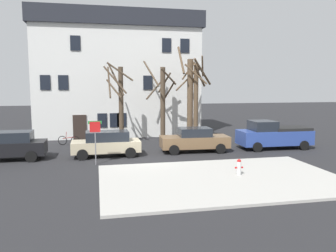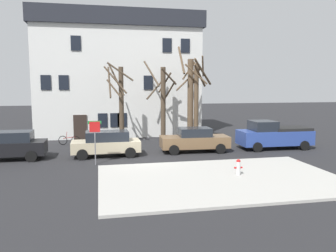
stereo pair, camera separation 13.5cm
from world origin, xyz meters
name	(u,v)px [view 2 (the right image)]	position (x,y,z in m)	size (l,w,h in m)	color
ground_plane	(143,160)	(0.00, 0.00, 0.00)	(120.00, 120.00, 0.00)	#262628
sidewalk_slab	(221,179)	(3.17, -5.01, 0.06)	(11.72, 7.47, 0.12)	#B7B5AD
building_main	(118,74)	(-0.71, 12.27, 5.59)	(15.00, 6.95, 11.04)	white
tree_bare_near	(120,101)	(-0.94, 6.21, 3.39)	(2.22, 2.25, 6.29)	#4C3D2D
tree_bare_mid	(163,100)	(2.61, 7.26, 3.37)	(2.63, 2.91, 6.57)	#4C3D2D
tree_bare_far	(191,96)	(4.79, 6.38, 3.70)	(2.64, 2.57, 7.71)	brown
tree_bare_end	(196,98)	(5.15, 6.29, 3.51)	(2.33, 2.76, 6.89)	brown
car_black_wagon	(7,145)	(-8.18, 1.86, 0.92)	(4.63, 2.03, 1.76)	black
car_beige_wagon	(106,143)	(-2.15, 1.73, 0.86)	(4.38, 1.97, 1.64)	#C6B793
car_brown_sedan	(195,140)	(3.85, 1.99, 0.84)	(4.76, 2.16, 1.67)	brown
pickup_truck_blue	(274,135)	(9.82, 2.00, 0.99)	(5.27, 2.31, 2.04)	#2D4799
fire_hydrant	(238,167)	(4.18, -4.72, 0.54)	(0.42, 0.22, 0.80)	silver
street_sign_pole	(95,134)	(-2.84, -0.53, 1.80)	(0.76, 0.07, 2.56)	slate
bicycle_leaning	(69,140)	(-4.86, 6.48, 0.37)	(1.68, 0.60, 1.03)	black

